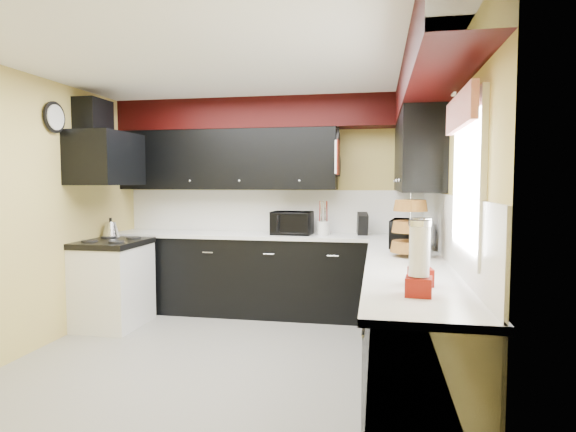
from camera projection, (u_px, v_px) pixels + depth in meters
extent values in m
plane|color=gray|center=(227.00, 360.00, 4.15)|extent=(3.60, 3.60, 0.00)
cube|color=#E0C666|center=(272.00, 206.00, 5.83)|extent=(3.60, 0.06, 2.50)
cube|color=#E0C666|center=(448.00, 219.00, 3.73)|extent=(0.06, 3.60, 2.50)
cube|color=#E0C666|center=(37.00, 213.00, 4.39)|extent=(0.06, 3.60, 2.50)
cube|color=white|center=(224.00, 65.00, 3.97)|extent=(3.60, 3.60, 0.06)
cube|color=black|center=(266.00, 276.00, 5.59)|extent=(3.60, 0.60, 0.90)
cube|color=black|center=(409.00, 329.00, 3.55)|extent=(0.60, 3.00, 0.90)
cube|color=white|center=(266.00, 235.00, 5.56)|extent=(3.62, 0.64, 0.04)
cube|color=white|center=(410.00, 266.00, 3.52)|extent=(0.64, 3.02, 0.04)
cube|color=white|center=(271.00, 211.00, 5.82)|extent=(3.60, 0.02, 0.50)
cube|color=white|center=(446.00, 227.00, 3.74)|extent=(0.02, 3.60, 0.50)
cube|color=black|center=(227.00, 160.00, 5.71)|extent=(2.60, 0.35, 0.70)
cube|color=black|center=(417.00, 155.00, 4.61)|extent=(0.35, 1.80, 0.70)
cube|color=black|center=(268.00, 114.00, 5.57)|extent=(3.60, 0.36, 0.35)
cube|color=black|center=(429.00, 74.00, 3.51)|extent=(0.36, 3.24, 0.35)
cube|color=white|center=(113.00, 286.00, 5.13)|extent=(0.60, 0.75, 0.86)
cube|color=black|center=(112.00, 243.00, 5.10)|extent=(0.62, 0.77, 0.06)
cube|color=black|center=(106.00, 159.00, 5.04)|extent=(0.50, 0.78, 0.55)
cube|color=black|center=(93.00, 119.00, 5.04)|extent=(0.24, 0.40, 0.40)
cube|color=red|center=(460.00, 111.00, 2.81)|extent=(0.04, 0.88, 0.20)
cube|color=white|center=(337.00, 157.00, 5.15)|extent=(0.03, 0.26, 0.35)
imported|color=black|center=(292.00, 223.00, 5.47)|extent=(0.47, 0.40, 0.26)
imported|color=black|center=(409.00, 234.00, 4.36)|extent=(0.38, 0.50, 0.26)
cylinder|color=silver|center=(323.00, 228.00, 5.40)|extent=(0.19, 0.19, 0.15)
cube|color=black|center=(363.00, 224.00, 5.40)|extent=(0.13, 0.17, 0.25)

